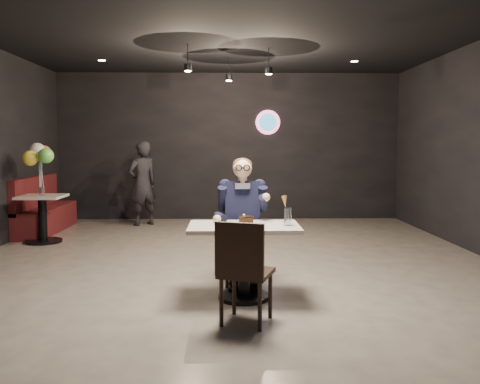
{
  "coord_description": "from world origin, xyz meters",
  "views": [
    {
      "loc": [
        -0.02,
        -6.01,
        1.55
      ],
      "look_at": [
        0.11,
        -0.41,
        1.02
      ],
      "focal_mm": 38.0,
      "sensor_mm": 36.0,
      "label": 1
    }
  ],
  "objects_px": {
    "chair_near": "(246,271)",
    "seated_man": "(242,220)",
    "chair_far": "(242,243)",
    "passerby": "(142,183)",
    "main_table": "(244,262)",
    "balloon_vase": "(42,191)",
    "sundae_glass": "(288,217)",
    "side_table": "(43,217)",
    "booth_bench": "(46,204)"
  },
  "relations": [
    {
      "from": "chair_near",
      "to": "seated_man",
      "type": "distance_m",
      "value": 1.27
    },
    {
      "from": "chair_far",
      "to": "passerby",
      "type": "xyz_separation_m",
      "value": [
        -1.8,
        4.17,
        0.34
      ]
    },
    {
      "from": "main_table",
      "to": "balloon_vase",
      "type": "distance_m",
      "value": 4.34
    },
    {
      "from": "main_table",
      "to": "balloon_vase",
      "type": "xyz_separation_m",
      "value": [
        -3.09,
        3.01,
        0.45
      ]
    },
    {
      "from": "chair_far",
      "to": "sundae_glass",
      "type": "xyz_separation_m",
      "value": [
        0.43,
        -0.58,
        0.38
      ]
    },
    {
      "from": "side_table",
      "to": "seated_man",
      "type": "bearing_deg",
      "value": -38.59
    },
    {
      "from": "chair_far",
      "to": "chair_near",
      "type": "distance_m",
      "value": 1.24
    },
    {
      "from": "seated_man",
      "to": "main_table",
      "type": "bearing_deg",
      "value": -90.0
    },
    {
      "from": "seated_man",
      "to": "booth_bench",
      "type": "height_order",
      "value": "seated_man"
    },
    {
      "from": "main_table",
      "to": "side_table",
      "type": "xyz_separation_m",
      "value": [
        -3.09,
        3.01,
        0.04
      ]
    },
    {
      "from": "balloon_vase",
      "to": "booth_bench",
      "type": "bearing_deg",
      "value": 106.7
    },
    {
      "from": "balloon_vase",
      "to": "chair_near",
      "type": "bearing_deg",
      "value": -50.17
    },
    {
      "from": "main_table",
      "to": "chair_far",
      "type": "bearing_deg",
      "value": 90.0
    },
    {
      "from": "seated_man",
      "to": "passerby",
      "type": "height_order",
      "value": "passerby"
    },
    {
      "from": "passerby",
      "to": "side_table",
      "type": "bearing_deg",
      "value": 14.56
    },
    {
      "from": "chair_near",
      "to": "sundae_glass",
      "type": "xyz_separation_m",
      "value": [
        0.43,
        0.66,
        0.38
      ]
    },
    {
      "from": "balloon_vase",
      "to": "main_table",
      "type": "bearing_deg",
      "value": -44.31
    },
    {
      "from": "chair_far",
      "to": "sundae_glass",
      "type": "relative_size",
      "value": 5.37
    },
    {
      "from": "chair_far",
      "to": "balloon_vase",
      "type": "relative_size",
      "value": 6.42
    },
    {
      "from": "sundae_glass",
      "to": "chair_far",
      "type": "bearing_deg",
      "value": 126.81
    },
    {
      "from": "sundae_glass",
      "to": "side_table",
      "type": "bearing_deg",
      "value": 139.16
    },
    {
      "from": "sundae_glass",
      "to": "booth_bench",
      "type": "bearing_deg",
      "value": 133.38
    },
    {
      "from": "chair_far",
      "to": "balloon_vase",
      "type": "distance_m",
      "value": 3.97
    },
    {
      "from": "booth_bench",
      "to": "passerby",
      "type": "distance_m",
      "value": 1.77
    },
    {
      "from": "main_table",
      "to": "passerby",
      "type": "distance_m",
      "value": 5.07
    },
    {
      "from": "chair_near",
      "to": "side_table",
      "type": "distance_m",
      "value": 4.82
    },
    {
      "from": "chair_far",
      "to": "booth_bench",
      "type": "distance_m",
      "value": 4.84
    },
    {
      "from": "chair_far",
      "to": "passerby",
      "type": "distance_m",
      "value": 4.55
    },
    {
      "from": "balloon_vase",
      "to": "sundae_glass",
      "type": "bearing_deg",
      "value": -40.84
    },
    {
      "from": "booth_bench",
      "to": "chair_far",
      "type": "bearing_deg",
      "value": -45.64
    },
    {
      "from": "balloon_vase",
      "to": "passerby",
      "type": "distance_m",
      "value": 2.14
    },
    {
      "from": "chair_far",
      "to": "sundae_glass",
      "type": "distance_m",
      "value": 0.82
    },
    {
      "from": "passerby",
      "to": "seated_man",
      "type": "bearing_deg",
      "value": 74.96
    },
    {
      "from": "booth_bench",
      "to": "side_table",
      "type": "xyz_separation_m",
      "value": [
        0.3,
        -1.0,
        -0.08
      ]
    },
    {
      "from": "seated_man",
      "to": "sundae_glass",
      "type": "relative_size",
      "value": 8.4
    },
    {
      "from": "main_table",
      "to": "chair_near",
      "type": "bearing_deg",
      "value": -90.0
    },
    {
      "from": "seated_man",
      "to": "side_table",
      "type": "height_order",
      "value": "seated_man"
    },
    {
      "from": "side_table",
      "to": "chair_far",
      "type": "bearing_deg",
      "value": -38.59
    },
    {
      "from": "main_table",
      "to": "seated_man",
      "type": "distance_m",
      "value": 0.65
    },
    {
      "from": "booth_bench",
      "to": "balloon_vase",
      "type": "height_order",
      "value": "booth_bench"
    },
    {
      "from": "chair_far",
      "to": "seated_man",
      "type": "distance_m",
      "value": 0.26
    },
    {
      "from": "seated_man",
      "to": "balloon_vase",
      "type": "relative_size",
      "value": 10.05
    },
    {
      "from": "seated_man",
      "to": "booth_bench",
      "type": "distance_m",
      "value": 4.85
    },
    {
      "from": "booth_bench",
      "to": "side_table",
      "type": "height_order",
      "value": "booth_bench"
    },
    {
      "from": "chair_near",
      "to": "sundae_glass",
      "type": "distance_m",
      "value": 0.87
    },
    {
      "from": "chair_near",
      "to": "passerby",
      "type": "distance_m",
      "value": 5.71
    },
    {
      "from": "side_table",
      "to": "balloon_vase",
      "type": "distance_m",
      "value": 0.41
    },
    {
      "from": "chair_near",
      "to": "booth_bench",
      "type": "bearing_deg",
      "value": 145.11
    },
    {
      "from": "sundae_glass",
      "to": "side_table",
      "type": "distance_m",
      "value": 4.67
    },
    {
      "from": "seated_man",
      "to": "passerby",
      "type": "bearing_deg",
      "value": 113.28
    }
  ]
}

